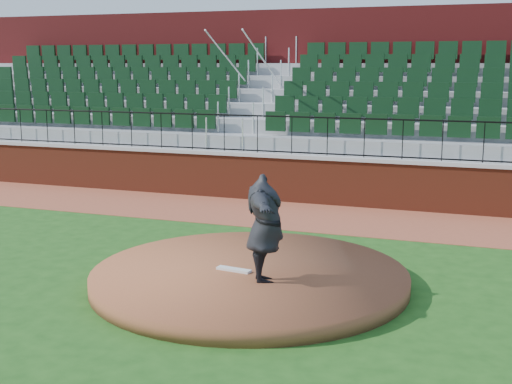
# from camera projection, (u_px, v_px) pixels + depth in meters

# --- Properties ---
(ground) EXTENTS (90.00, 90.00, 0.00)m
(ground) POSITION_uv_depth(u_px,v_px,m) (226.00, 281.00, 11.77)
(ground) COLOR #1C4A15
(ground) RESTS_ON ground
(warning_track) EXTENTS (34.00, 3.20, 0.01)m
(warning_track) POSITION_uv_depth(u_px,v_px,m) (310.00, 216.00, 16.75)
(warning_track) COLOR brown
(warning_track) RESTS_ON ground
(field_wall) EXTENTS (34.00, 0.35, 1.20)m
(field_wall) POSITION_uv_depth(u_px,v_px,m) (326.00, 182.00, 18.12)
(field_wall) COLOR maroon
(field_wall) RESTS_ON ground
(wall_cap) EXTENTS (34.00, 0.45, 0.10)m
(wall_cap) POSITION_uv_depth(u_px,v_px,m) (327.00, 158.00, 18.00)
(wall_cap) COLOR #B7B7B7
(wall_cap) RESTS_ON field_wall
(wall_railing) EXTENTS (34.00, 0.05, 1.00)m
(wall_railing) POSITION_uv_depth(u_px,v_px,m) (327.00, 137.00, 17.90)
(wall_railing) COLOR black
(wall_railing) RESTS_ON wall_cap
(seating_stands) EXTENTS (34.00, 5.10, 4.60)m
(seating_stands) POSITION_uv_depth(u_px,v_px,m) (350.00, 111.00, 20.33)
(seating_stands) COLOR gray
(seating_stands) RESTS_ON ground
(concourse_wall) EXTENTS (34.00, 0.50, 5.50)m
(concourse_wall) POSITION_uv_depth(u_px,v_px,m) (368.00, 92.00, 22.83)
(concourse_wall) COLOR maroon
(concourse_wall) RESTS_ON ground
(pitchers_mound) EXTENTS (5.35, 5.35, 0.25)m
(pitchers_mound) POSITION_uv_depth(u_px,v_px,m) (250.00, 277.00, 11.58)
(pitchers_mound) COLOR brown
(pitchers_mound) RESTS_ON ground
(pitching_rubber) EXTENTS (0.62, 0.23, 0.04)m
(pitching_rubber) POSITION_uv_depth(u_px,v_px,m) (234.00, 270.00, 11.52)
(pitching_rubber) COLOR silver
(pitching_rubber) RESTS_ON pitchers_mound
(pitcher) EXTENTS (1.44, 2.20, 1.75)m
(pitcher) POSITION_uv_depth(u_px,v_px,m) (265.00, 228.00, 10.82)
(pitcher) COLOR black
(pitcher) RESTS_ON pitchers_mound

